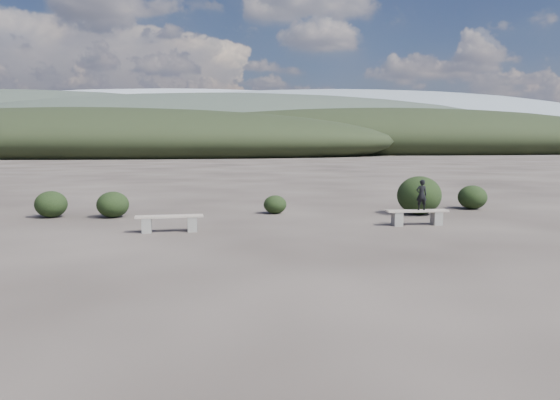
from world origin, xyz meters
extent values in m
plane|color=#2A2420|center=(0.00, 0.00, 0.00)|extent=(1200.00, 1200.00, 0.00)
cube|color=slate|center=(-4.05, 4.98, 0.22)|extent=(0.32, 0.42, 0.45)
cube|color=slate|center=(-2.72, 5.11, 0.22)|extent=(0.32, 0.42, 0.45)
cube|color=gray|center=(-3.38, 5.04, 0.47)|extent=(2.04, 0.61, 0.06)
cube|color=slate|center=(3.80, 5.59, 0.22)|extent=(0.29, 0.40, 0.44)
cube|color=slate|center=(5.13, 5.63, 0.22)|extent=(0.29, 0.40, 0.44)
cube|color=gray|center=(4.46, 5.61, 0.47)|extent=(2.01, 0.47, 0.06)
imported|color=black|center=(4.60, 5.61, 0.99)|extent=(0.36, 0.24, 0.99)
ellipsoid|color=black|center=(-5.72, 8.44, 0.46)|extent=(1.14, 1.14, 0.93)
ellipsoid|color=black|center=(0.14, 8.92, 0.35)|extent=(0.87, 0.87, 0.69)
ellipsoid|color=black|center=(5.46, 8.19, 0.71)|extent=(1.63, 1.63, 1.43)
ellipsoid|color=black|center=(8.16, 9.56, 0.48)|extent=(1.15, 1.15, 0.95)
ellipsoid|color=black|center=(-7.92, 8.66, 0.48)|extent=(1.12, 1.12, 0.95)
ellipsoid|color=black|center=(-25.00, 90.00, 2.70)|extent=(110.00, 40.00, 12.00)
ellipsoid|color=black|center=(35.00, 110.00, 3.15)|extent=(120.00, 44.00, 14.00)
ellipsoid|color=#2C352B|center=(0.00, 160.00, 5.40)|extent=(190.00, 64.00, 24.00)
ellipsoid|color=#2C352B|center=(-90.00, 220.00, 7.20)|extent=(240.00, 80.00, 32.00)
ellipsoid|color=slate|center=(70.00, 300.00, 9.90)|extent=(340.00, 110.00, 44.00)
ellipsoid|color=#9198A3|center=(-30.00, 400.00, 12.60)|extent=(460.00, 140.00, 56.00)
camera|label=1|loc=(-1.64, -11.37, 2.71)|focal=35.00mm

